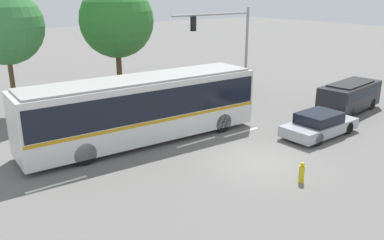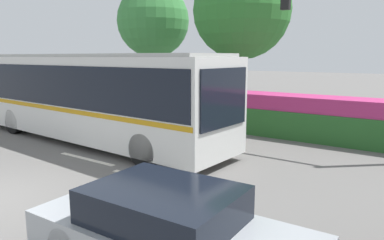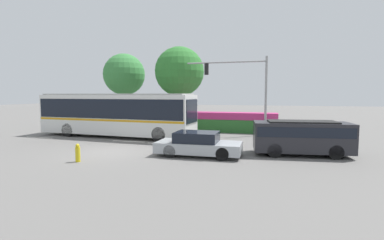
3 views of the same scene
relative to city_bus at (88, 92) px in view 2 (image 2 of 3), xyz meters
The scene contains 8 objects.
city_bus is the anchor object (origin of this frame).
sedan_foreground 9.03m from the city_bus, 32.13° to the right, with size 4.39×1.98×1.23m.
traffic_light_pole 10.05m from the city_bus, 23.00° to the left, with size 6.36×0.24×6.04m.
flowering_hedge 8.95m from the city_bus, 34.29° to the left, with size 8.72×1.54×1.64m.
street_tree_left 9.75m from the city_bus, 115.24° to the left, with size 4.32×4.32×7.38m.
street_tree_centre 8.46m from the city_bus, 70.88° to the left, with size 4.69×4.69×7.65m.
lane_stripe_near 5.43m from the city_bus, 23.44° to the right, with size 2.40×0.16×0.01m, color silver.
lane_stripe_far 3.18m from the city_bus, 41.88° to the right, with size 2.40×0.16×0.01m, color silver.
Camera 2 is at (7.96, -3.50, 3.12)m, focal length 33.41 mm.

